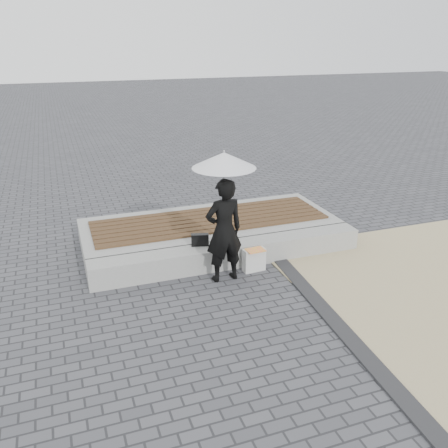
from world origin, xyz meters
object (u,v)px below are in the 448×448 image
(handbag, at_px, (200,240))
(canvas_tote, at_px, (254,260))
(woman, at_px, (224,231))
(seating_ledge, at_px, (231,254))
(parasol, at_px, (224,160))

(handbag, relative_size, canvas_tote, 0.74)
(woman, distance_m, handbag, 0.75)
(seating_ledge, xyz_separation_m, woman, (-0.31, -0.49, 0.68))
(woman, relative_size, canvas_tote, 4.32)
(parasol, bearing_deg, seating_ledge, 57.71)
(woman, height_order, canvas_tote, woman)
(seating_ledge, distance_m, canvas_tote, 0.47)
(woman, relative_size, handbag, 5.81)
(parasol, height_order, canvas_tote, parasol)
(parasol, xyz_separation_m, handbag, (-0.23, 0.60, -1.55))
(woman, relative_size, parasol, 1.38)
(seating_ledge, height_order, parasol, parasol)
(parasol, bearing_deg, woman, -75.96)
(seating_ledge, relative_size, parasol, 3.90)
(handbag, bearing_deg, canvas_tote, -15.99)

